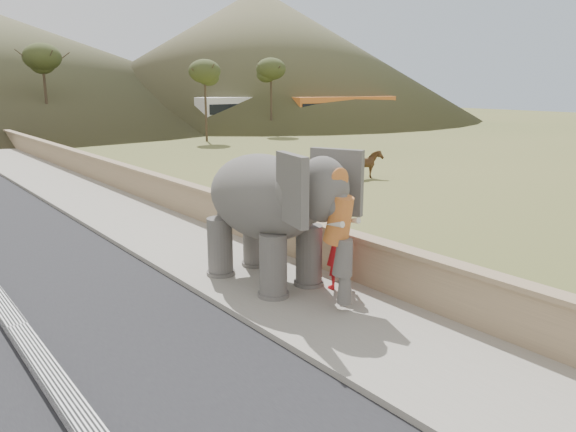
% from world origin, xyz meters
% --- Properties ---
extents(ground, '(160.00, 160.00, 0.00)m').
position_xyz_m(ground, '(0.00, 0.00, 0.00)').
color(ground, olive).
rests_on(ground, ground).
extents(walkway, '(3.00, 120.00, 0.15)m').
position_xyz_m(walkway, '(0.00, 10.00, 0.07)').
color(walkway, '#9E9687').
rests_on(walkway, ground).
extents(parapet, '(0.30, 120.00, 1.10)m').
position_xyz_m(parapet, '(1.65, 10.00, 0.55)').
color(parapet, tan).
rests_on(parapet, ground).
extents(cow, '(1.60, 0.77, 1.33)m').
position_xyz_m(cow, '(12.08, 8.57, 0.66)').
color(cow, brown).
rests_on(cow, ground).
extents(distant_car, '(4.32, 1.95, 1.44)m').
position_xyz_m(distant_car, '(20.51, 35.07, 0.72)').
color(distant_car, silver).
rests_on(distant_car, ground).
extents(bus_white, '(11.08, 2.90, 3.10)m').
position_xyz_m(bus_white, '(23.50, 35.07, 1.55)').
color(bus_white, white).
rests_on(bus_white, ground).
extents(bus_orange, '(11.25, 4.14, 3.10)m').
position_xyz_m(bus_orange, '(31.13, 30.79, 1.55)').
color(bus_orange, orange).
rests_on(bus_orange, ground).
extents(hill_right, '(56.00, 56.00, 16.00)m').
position_xyz_m(hill_right, '(36.00, 52.00, 8.00)').
color(hill_right, brown).
rests_on(hill_right, ground).
extents(elephant_and_man, '(2.47, 4.26, 2.97)m').
position_xyz_m(elephant_and_man, '(0.02, -0.20, 1.62)').
color(elephant_and_man, '#67635D').
rests_on(elephant_and_man, ground).
extents(trees, '(41.81, 35.29, 8.79)m').
position_xyz_m(trees, '(-0.01, 25.68, 3.83)').
color(trees, '#473828').
rests_on(trees, ground).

